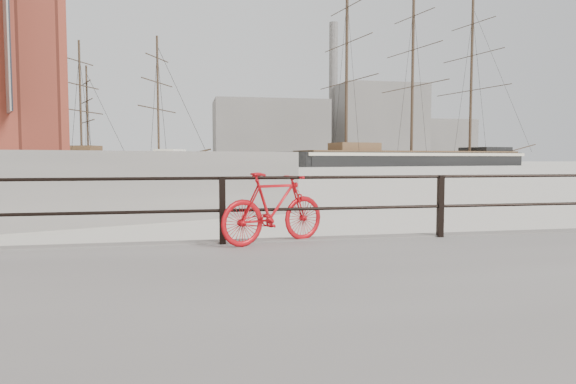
{
  "coord_description": "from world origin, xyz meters",
  "views": [
    {
      "loc": [
        -4.02,
        -7.74,
        1.63
      ],
      "look_at": [
        -2.18,
        1.5,
        1.0
      ],
      "focal_mm": 32.0,
      "sensor_mm": 36.0,
      "label": 1
    }
  ],
  "objects_px": {
    "barque_black": "(411,166)",
    "bicycle": "(274,208)",
    "schooner_mid": "(120,169)",
    "schooner_left": "(55,169)"
  },
  "relations": [
    {
      "from": "barque_black",
      "to": "schooner_mid",
      "type": "distance_m",
      "value": 57.41
    },
    {
      "from": "bicycle",
      "to": "barque_black",
      "type": "xyz_separation_m",
      "value": [
        43.78,
        90.13,
        -0.88
      ]
    },
    {
      "from": "bicycle",
      "to": "schooner_mid",
      "type": "distance_m",
      "value": 73.76
    },
    {
      "from": "schooner_left",
      "to": "barque_black",
      "type": "bearing_deg",
      "value": -8.97
    },
    {
      "from": "schooner_mid",
      "to": "schooner_left",
      "type": "distance_m",
      "value": 10.71
    },
    {
      "from": "schooner_mid",
      "to": "schooner_left",
      "type": "xyz_separation_m",
      "value": [
        -10.06,
        3.67,
        0.0
      ]
    },
    {
      "from": "bicycle",
      "to": "schooner_left",
      "type": "xyz_separation_m",
      "value": [
        -21.05,
        76.61,
        -0.88
      ]
    },
    {
      "from": "schooner_left",
      "to": "schooner_mid",
      "type": "bearing_deg",
      "value": -40.81
    },
    {
      "from": "barque_black",
      "to": "schooner_mid",
      "type": "height_order",
      "value": "barque_black"
    },
    {
      "from": "barque_black",
      "to": "bicycle",
      "type": "bearing_deg",
      "value": -127.81
    }
  ]
}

